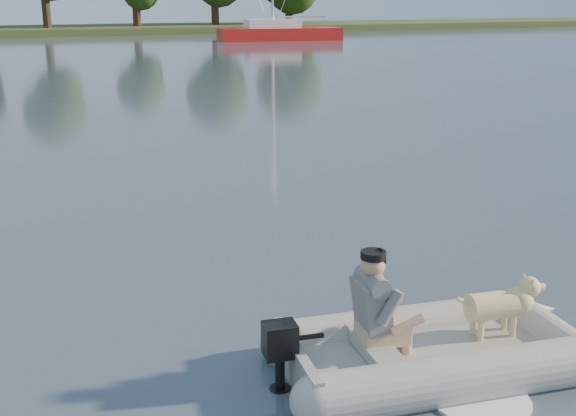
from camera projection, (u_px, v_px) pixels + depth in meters
name	position (u px, v px, depth m)	size (l,w,h in m)	color
water	(346.00, 370.00, 6.22)	(160.00, 160.00, 0.00)	#505E6D
shore_bank	(0.00, 32.00, 60.69)	(160.00, 12.00, 0.70)	#47512D
dinghy	(440.00, 313.00, 6.15)	(4.03, 2.77, 1.20)	#979792
man	(374.00, 301.00, 5.99)	(0.62, 0.53, 0.92)	slate
dog	(494.00, 310.00, 6.36)	(0.80, 0.28, 0.53)	tan
outboard_motor	(280.00, 360.00, 5.85)	(0.35, 0.25, 0.67)	black
sailboat	(279.00, 33.00, 53.14)	(9.24, 3.80, 12.33)	red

